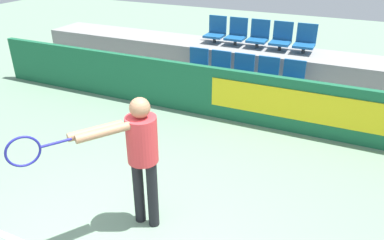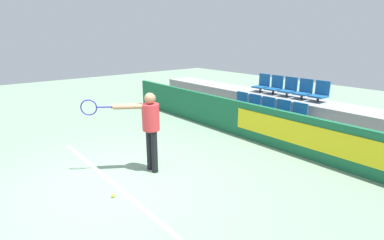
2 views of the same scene
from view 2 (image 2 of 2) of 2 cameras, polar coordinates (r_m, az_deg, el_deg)
ground_plane at (r=6.23m, az=-14.35°, el=-11.16°), size 30.00×30.00×0.00m
court_baseline at (r=6.20m, az=-15.13°, el=-11.34°), size 5.19×0.08×0.01m
barrier_wall at (r=8.35m, az=10.95°, el=-0.26°), size 11.13×0.14×1.00m
bleacher_tier_front at (r=8.92m, az=13.20°, el=-1.09°), size 10.73×1.07×0.48m
bleacher_tier_middle at (r=9.71m, az=17.15°, el=1.47°), size 10.73×1.07×0.96m
stadium_chair_0 at (r=9.51m, az=9.08°, el=3.24°), size 0.42×0.43×0.58m
stadium_chair_1 at (r=9.19m, az=11.42°, el=2.69°), size 0.42×0.43×0.58m
stadium_chair_2 at (r=8.89m, az=13.92°, el=2.09°), size 0.42×0.43×0.58m
stadium_chair_3 at (r=8.62m, az=16.58°, el=1.46°), size 0.42×0.43×0.58m
stadium_chair_4 at (r=8.36m, az=19.41°, el=0.77°), size 0.42×0.43×0.58m
stadium_chair_5 at (r=10.23m, az=13.22°, el=6.66°), size 0.42×0.43×0.58m
stadium_chair_6 at (r=9.94m, az=15.52°, el=6.25°), size 0.42×0.43×0.58m
stadium_chair_7 at (r=9.67m, az=17.95°, el=5.79°), size 0.42×0.43×0.58m
stadium_chair_8 at (r=9.41m, az=20.51°, el=5.30°), size 0.42×0.43×0.58m
stadium_chair_9 at (r=9.18m, az=23.20°, el=4.77°), size 0.42×0.43×0.58m
tennis_player at (r=6.15m, az=-8.40°, el=-0.56°), size 0.93×1.32×1.68m
tennis_ball at (r=5.66m, az=-14.78°, el=-13.77°), size 0.07×0.07×0.07m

